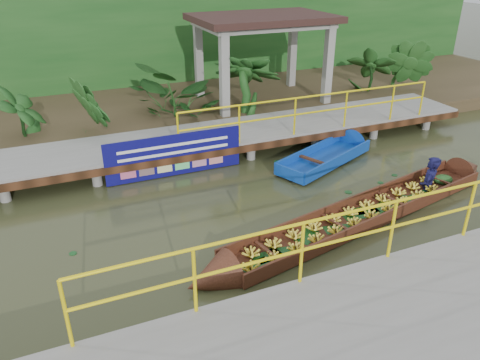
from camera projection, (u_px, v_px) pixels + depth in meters
name	position (u px, v px, depth m)	size (l,w,h in m)	color
ground	(260.00, 213.00, 9.97)	(80.00, 80.00, 0.00)	#2A2F17
land_strip	(167.00, 106.00, 16.06)	(30.00, 8.00, 0.45)	#372D1B
far_dock	(207.00, 138.00, 12.60)	(16.00, 2.06, 1.66)	gray
near_dock	(447.00, 316.00, 6.72)	(18.00, 2.40, 1.73)	gray
pavilion	(263.00, 27.00, 14.98)	(4.40, 3.00, 3.00)	gray
foliage_backdrop	(146.00, 41.00, 17.35)	(30.00, 0.80, 4.00)	#164416
vendor_boat	(376.00, 204.00, 9.83)	(8.41, 2.55, 1.94)	#36190E
moored_blue_boat	(342.00, 150.00, 12.74)	(3.54, 2.20, 0.83)	#0E3A9B
blue_banner	(175.00, 155.00, 11.37)	(3.38, 0.04, 1.06)	#0D0B5D
tropical_plants	(240.00, 89.00, 14.45)	(14.17, 1.17, 1.46)	#164416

